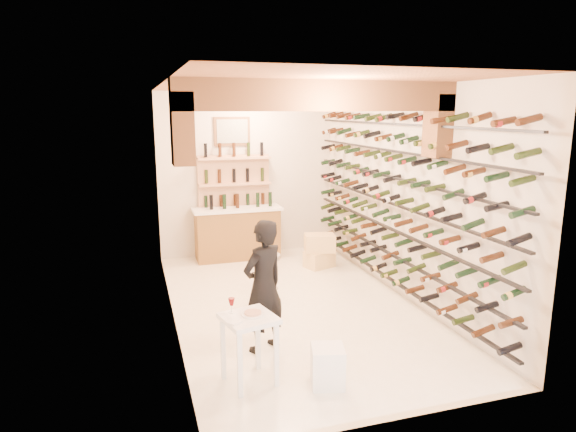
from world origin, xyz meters
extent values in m
plane|color=white|center=(0.00, 0.00, 0.00)|extent=(6.00, 6.00, 0.00)
cube|color=beige|center=(0.00, 3.00, 1.60)|extent=(3.50, 0.02, 3.20)
cube|color=beige|center=(0.00, -3.00, 1.60)|extent=(3.50, 0.02, 3.20)
cube|color=beige|center=(-1.75, 0.00, 1.60)|extent=(0.02, 6.00, 3.20)
cube|color=beige|center=(1.75, 0.00, 1.60)|extent=(0.02, 6.00, 3.20)
cube|color=#985A36|center=(0.00, 0.00, 3.20)|extent=(3.50, 6.00, 0.02)
cube|color=#985F35|center=(0.00, -1.00, 3.02)|extent=(3.50, 0.35, 0.36)
cube|color=#985F35|center=(-1.63, -1.00, 2.65)|extent=(0.24, 0.35, 0.80)
cube|color=#985F35|center=(1.63, -1.00, 2.65)|extent=(0.24, 0.35, 0.80)
cube|color=black|center=(1.59, 0.00, 0.25)|extent=(0.06, 5.70, 0.03)
cube|color=black|center=(1.59, 0.00, 0.65)|extent=(0.06, 5.70, 0.03)
cube|color=black|center=(1.59, 0.00, 1.05)|extent=(0.06, 5.70, 0.03)
cube|color=black|center=(1.59, 0.00, 1.45)|extent=(0.06, 5.70, 0.03)
cube|color=black|center=(1.59, 0.00, 1.85)|extent=(0.06, 5.70, 0.03)
cube|color=black|center=(1.59, 0.00, 2.25)|extent=(0.06, 5.70, 0.03)
cube|color=black|center=(1.59, 0.00, 2.65)|extent=(0.06, 5.70, 0.03)
cube|color=brown|center=(-0.30, 2.65, 0.48)|extent=(1.60, 0.55, 0.96)
cube|color=white|center=(-0.30, 2.65, 0.98)|extent=(1.70, 0.62, 0.05)
cube|color=tan|center=(-0.30, 2.92, 1.00)|extent=(1.40, 0.10, 2.00)
cube|color=tan|center=(-0.30, 2.82, 0.45)|extent=(1.40, 0.28, 0.04)
cube|color=tan|center=(-0.30, 2.82, 0.95)|extent=(1.40, 0.28, 0.04)
cube|color=tan|center=(-0.30, 2.82, 1.45)|extent=(1.40, 0.28, 0.04)
cube|color=tan|center=(-0.30, 2.82, 1.95)|extent=(1.40, 0.28, 0.04)
cube|color=brown|center=(-0.30, 2.97, 2.45)|extent=(0.70, 0.04, 0.55)
cube|color=#99998C|center=(-0.30, 2.94, 2.45)|extent=(0.60, 0.01, 0.45)
cube|color=white|center=(-1.12, -1.93, 0.73)|extent=(0.63, 0.63, 0.05)
cube|color=white|center=(-1.28, -2.18, 0.35)|extent=(0.05, 0.05, 0.70)
cube|color=white|center=(-0.87, -2.09, 0.35)|extent=(0.05, 0.05, 0.70)
cube|color=white|center=(-1.37, -1.78, 0.35)|extent=(0.05, 0.05, 0.70)
cube|color=white|center=(-0.97, -1.68, 0.35)|extent=(0.05, 0.05, 0.70)
cylinder|color=white|center=(-1.07, -1.91, 0.76)|extent=(0.24, 0.24, 0.01)
cylinder|color=#BF7266|center=(-1.07, -1.91, 0.78)|extent=(0.18, 0.18, 0.02)
cube|color=white|center=(-1.30, -2.05, 0.76)|extent=(0.17, 0.17, 0.01)
cylinder|color=white|center=(-1.27, -1.78, 0.76)|extent=(0.07, 0.07, 0.00)
cylinder|color=white|center=(-1.27, -1.78, 0.80)|extent=(0.01, 0.01, 0.09)
cone|color=#540708|center=(-1.27, -1.78, 0.87)|extent=(0.07, 0.07, 0.08)
cube|color=white|center=(-0.34, -2.22, 0.21)|extent=(0.42, 0.42, 0.42)
imported|color=black|center=(-0.78, -1.23, 0.81)|extent=(0.70, 0.62, 1.61)
cylinder|color=silver|center=(-0.33, 0.24, 0.01)|extent=(0.38, 0.38, 0.03)
cylinder|color=silver|center=(-0.33, 0.24, 0.35)|extent=(0.08, 0.08, 0.67)
cylinder|color=silver|center=(-0.33, 0.24, 0.71)|extent=(0.36, 0.36, 0.07)
torus|color=silver|center=(-0.33, 0.24, 0.21)|extent=(0.29, 0.29, 0.02)
cube|color=#E6C07E|center=(1.02, 1.63, 0.15)|extent=(0.60, 0.51, 0.31)
cube|color=#E6C07E|center=(1.02, 1.63, 0.46)|extent=(0.61, 0.48, 0.32)
camera|label=1|loc=(-2.19, -6.75, 2.86)|focal=31.48mm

